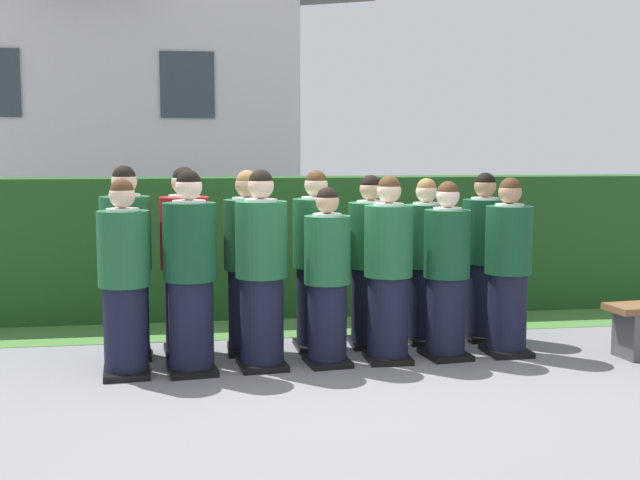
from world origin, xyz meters
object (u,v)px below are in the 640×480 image
(student_front_row_0, at_px, (124,283))
(student_rear_row_4, at_px, (370,265))
(student_rear_row_6, at_px, (484,260))
(student_in_red_blazer, at_px, (185,265))
(student_front_row_6, at_px, (508,271))
(student_rear_row_5, at_px, (425,264))
(student_front_row_5, at_px, (447,274))
(student_rear_row_0, at_px, (126,267))
(student_front_row_1, at_px, (190,277))
(student_rear_row_3, at_px, (316,264))
(student_front_row_3, at_px, (327,281))
(student_front_row_4, at_px, (388,273))
(student_rear_row_2, at_px, (248,266))
(student_front_row_2, at_px, (262,274))

(student_front_row_0, relative_size, student_rear_row_4, 1.00)
(student_rear_row_6, bearing_deg, student_in_red_blazer, -177.02)
(student_front_row_6, xyz_separation_m, student_rear_row_5, (-0.60, 0.58, -0.01))
(student_front_row_5, height_order, student_rear_row_4, student_rear_row_4)
(student_rear_row_4, bearing_deg, student_rear_row_0, -177.49)
(student_rear_row_4, relative_size, student_rear_row_5, 1.02)
(student_front_row_1, distance_m, student_rear_row_3, 1.33)
(student_front_row_1, distance_m, student_rear_row_6, 2.93)
(student_rear_row_5, bearing_deg, student_rear_row_3, -174.62)
(student_front_row_3, xyz_separation_m, student_rear_row_5, (1.07, 0.69, 0.02))
(student_front_row_0, relative_size, student_in_red_blazer, 0.95)
(student_rear_row_5, bearing_deg, student_front_row_4, -129.31)
(student_rear_row_2, height_order, student_rear_row_6, student_rear_row_2)
(student_rear_row_3, bearing_deg, student_rear_row_5, 5.38)
(student_rear_row_0, distance_m, student_in_red_blazer, 0.52)
(student_front_row_6, relative_size, student_in_red_blazer, 0.94)
(student_front_row_0, height_order, student_rear_row_0, student_rear_row_0)
(student_rear_row_3, bearing_deg, student_front_row_2, -133.26)
(student_front_row_6, height_order, student_in_red_blazer, student_in_red_blazer)
(student_front_row_4, height_order, student_front_row_6, student_front_row_4)
(student_front_row_4, distance_m, student_front_row_5, 0.54)
(student_rear_row_2, bearing_deg, student_in_red_blazer, 177.14)
(student_rear_row_0, bearing_deg, student_rear_row_6, 3.34)
(student_front_row_5, relative_size, student_front_row_6, 0.98)
(student_in_red_blazer, distance_m, student_rear_row_4, 1.72)
(student_front_row_2, xyz_separation_m, student_front_row_5, (1.65, 0.08, -0.06))
(student_rear_row_0, distance_m, student_rear_row_4, 2.24)
(student_front_row_1, height_order, student_front_row_2, same)
(student_front_row_0, xyz_separation_m, student_front_row_2, (1.13, 0.08, 0.03))
(student_front_row_1, bearing_deg, student_rear_row_5, 18.79)
(student_front_row_5, relative_size, student_rear_row_4, 0.97)
(student_front_row_5, xyz_separation_m, student_rear_row_0, (-2.81, 0.45, 0.07))
(student_in_red_blazer, bearing_deg, student_rear_row_6, 2.98)
(student_front_row_0, distance_m, student_rear_row_2, 1.22)
(student_front_row_3, bearing_deg, student_rear_row_3, 90.82)
(student_front_row_5, bearing_deg, student_front_row_4, -177.61)
(student_front_row_1, distance_m, student_front_row_5, 2.25)
(student_rear_row_2, xyz_separation_m, student_rear_row_3, (0.63, 0.05, -0.00))
(student_rear_row_3, bearing_deg, student_front_row_6, -15.88)
(student_rear_row_5, xyz_separation_m, student_rear_row_6, (0.59, 0.03, 0.02))
(student_rear_row_5, bearing_deg, student_front_row_0, -164.33)
(student_front_row_1, relative_size, student_front_row_5, 1.07)
(student_front_row_1, bearing_deg, student_in_red_blazer, 94.10)
(student_rear_row_5, bearing_deg, student_front_row_1, -161.21)
(student_front_row_4, bearing_deg, student_front_row_2, -177.22)
(student_rear_row_3, bearing_deg, student_front_row_0, -158.19)
(student_rear_row_6, bearing_deg, student_front_row_4, -149.18)
(student_front_row_5, distance_m, student_front_row_6, 0.59)
(student_front_row_5, xyz_separation_m, student_rear_row_5, (-0.01, 0.62, 0.00))
(student_front_row_0, xyz_separation_m, student_front_row_4, (2.24, 0.14, 0.01))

